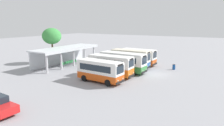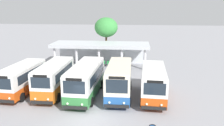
{
  "view_description": "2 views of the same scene",
  "coord_description": "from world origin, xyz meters",
  "px_view_note": "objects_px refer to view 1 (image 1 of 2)",
  "views": [
    {
      "loc": [
        -30.13,
        -10.2,
        8.05
      ],
      "look_at": [
        -2.31,
        6.12,
        1.59
      ],
      "focal_mm": 32.74,
      "sensor_mm": 36.0,
      "label": 1
    },
    {
      "loc": [
        3.57,
        -16.08,
        8.81
      ],
      "look_at": [
        1.08,
        8.42,
        2.54
      ],
      "focal_mm": 36.43,
      "sensor_mm": 36.0,
      "label": 2
    }
  ],
  "objects_px": {
    "city_bus_second_in_row": "(111,65)",
    "waiting_chair_middle_seat": "(68,63)",
    "city_bus_fifth_blue": "(138,56)",
    "city_bus_nearest_orange": "(100,70)",
    "litter_bin_apron": "(174,67)",
    "city_bus_fourth_amber": "(130,58)",
    "waiting_chair_fourth_seat": "(70,62)",
    "waiting_chair_far_end_seat": "(76,61)",
    "city_bus_middle_cream": "(123,61)",
    "waiting_chair_end_by_column": "(63,64)",
    "waiting_chair_second_from_end": "(66,63)",
    "waiting_chair_fifth_seat": "(73,61)"
  },
  "relations": [
    {
      "from": "city_bus_middle_cream",
      "to": "city_bus_nearest_orange",
      "type": "bearing_deg",
      "value": 179.76
    },
    {
      "from": "city_bus_nearest_orange",
      "to": "waiting_chair_second_from_end",
      "type": "bearing_deg",
      "value": 64.48
    },
    {
      "from": "waiting_chair_end_by_column",
      "to": "city_bus_fourth_amber",
      "type": "bearing_deg",
      "value": -64.98
    },
    {
      "from": "city_bus_fourth_amber",
      "to": "waiting_chair_far_end_seat",
      "type": "bearing_deg",
      "value": 98.85
    },
    {
      "from": "waiting_chair_second_from_end",
      "to": "waiting_chair_middle_seat",
      "type": "relative_size",
      "value": 1.0
    },
    {
      "from": "city_bus_fifth_blue",
      "to": "waiting_chair_far_end_seat",
      "type": "distance_m",
      "value": 12.36
    },
    {
      "from": "city_bus_fifth_blue",
      "to": "waiting_chair_second_from_end",
      "type": "distance_m",
      "value": 13.69
    },
    {
      "from": "waiting_chair_second_from_end",
      "to": "city_bus_nearest_orange",
      "type": "bearing_deg",
      "value": -115.52
    },
    {
      "from": "waiting_chair_middle_seat",
      "to": "city_bus_fourth_amber",
      "type": "bearing_deg",
      "value": -71.14
    },
    {
      "from": "city_bus_nearest_orange",
      "to": "litter_bin_apron",
      "type": "relative_size",
      "value": 7.4
    },
    {
      "from": "city_bus_fifth_blue",
      "to": "waiting_chair_fifth_seat",
      "type": "distance_m",
      "value": 12.75
    },
    {
      "from": "waiting_chair_fifth_seat",
      "to": "litter_bin_apron",
      "type": "bearing_deg",
      "value": -74.11
    },
    {
      "from": "city_bus_nearest_orange",
      "to": "waiting_chair_far_end_seat",
      "type": "distance_m",
      "value": 13.94
    },
    {
      "from": "waiting_chair_end_by_column",
      "to": "waiting_chair_fifth_seat",
      "type": "relative_size",
      "value": 1.0
    },
    {
      "from": "city_bus_second_in_row",
      "to": "city_bus_fifth_blue",
      "type": "height_order",
      "value": "city_bus_second_in_row"
    },
    {
      "from": "city_bus_nearest_orange",
      "to": "city_bus_second_in_row",
      "type": "xyz_separation_m",
      "value": [
        3.29,
        0.29,
        0.09
      ]
    },
    {
      "from": "city_bus_fifth_blue",
      "to": "waiting_chair_fifth_seat",
      "type": "bearing_deg",
      "value": 116.74
    },
    {
      "from": "city_bus_middle_cream",
      "to": "waiting_chair_end_by_column",
      "type": "distance_m",
      "value": 11.56
    },
    {
      "from": "city_bus_middle_cream",
      "to": "waiting_chair_fifth_seat",
      "type": "relative_size",
      "value": 9.11
    },
    {
      "from": "waiting_chair_fifth_seat",
      "to": "litter_bin_apron",
      "type": "xyz_separation_m",
      "value": [
        5.19,
        -18.22,
        -0.07
      ]
    },
    {
      "from": "city_bus_middle_cream",
      "to": "city_bus_fourth_amber",
      "type": "distance_m",
      "value": 3.29
    },
    {
      "from": "city_bus_second_in_row",
      "to": "litter_bin_apron",
      "type": "xyz_separation_m",
      "value": [
        9.34,
        -7.15,
        -1.3
      ]
    },
    {
      "from": "waiting_chair_fourth_seat",
      "to": "waiting_chair_far_end_seat",
      "type": "bearing_deg",
      "value": -3.41
    },
    {
      "from": "city_bus_middle_cream",
      "to": "waiting_chair_fourth_seat",
      "type": "distance_m",
      "value": 11.44
    },
    {
      "from": "waiting_chair_fourth_seat",
      "to": "waiting_chair_far_end_seat",
      "type": "height_order",
      "value": "same"
    },
    {
      "from": "city_bus_middle_cream",
      "to": "waiting_chair_second_from_end",
      "type": "distance_m",
      "value": 11.38
    },
    {
      "from": "city_bus_second_in_row",
      "to": "waiting_chair_middle_seat",
      "type": "xyz_separation_m",
      "value": [
        2.76,
        11.03,
        -1.23
      ]
    },
    {
      "from": "city_bus_fourth_amber",
      "to": "litter_bin_apron",
      "type": "bearing_deg",
      "value": -68.48
    },
    {
      "from": "city_bus_nearest_orange",
      "to": "waiting_chair_fourth_seat",
      "type": "distance_m",
      "value": 13.25
    },
    {
      "from": "city_bus_fourth_amber",
      "to": "waiting_chair_fourth_seat",
      "type": "bearing_deg",
      "value": 105.57
    },
    {
      "from": "waiting_chair_middle_seat",
      "to": "waiting_chair_fifth_seat",
      "type": "height_order",
      "value": "same"
    },
    {
      "from": "waiting_chair_second_from_end",
      "to": "waiting_chair_end_by_column",
      "type": "bearing_deg",
      "value": 173.49
    },
    {
      "from": "waiting_chair_middle_seat",
      "to": "waiting_chair_far_end_seat",
      "type": "relative_size",
      "value": 1.0
    },
    {
      "from": "city_bus_fifth_blue",
      "to": "waiting_chair_second_from_end",
      "type": "height_order",
      "value": "city_bus_fifth_blue"
    },
    {
      "from": "waiting_chair_fourth_seat",
      "to": "city_bus_fifth_blue",
      "type": "bearing_deg",
      "value": -60.48
    },
    {
      "from": "city_bus_second_in_row",
      "to": "waiting_chair_far_end_seat",
      "type": "xyz_separation_m",
      "value": [
        4.85,
        10.97,
        -1.23
      ]
    },
    {
      "from": "city_bus_nearest_orange",
      "to": "waiting_chair_end_by_column",
      "type": "distance_m",
      "value": 12.28
    },
    {
      "from": "city_bus_fourth_amber",
      "to": "waiting_chair_fourth_seat",
      "type": "xyz_separation_m",
      "value": [
        -3.12,
        11.19,
        -1.28
      ]
    },
    {
      "from": "city_bus_fifth_blue",
      "to": "waiting_chair_middle_seat",
      "type": "distance_m",
      "value": 13.39
    },
    {
      "from": "waiting_chair_middle_seat",
      "to": "waiting_chair_fourth_seat",
      "type": "height_order",
      "value": "same"
    },
    {
      "from": "waiting_chair_end_by_column",
      "to": "city_bus_middle_cream",
      "type": "bearing_deg",
      "value": -80.41
    },
    {
      "from": "city_bus_nearest_orange",
      "to": "litter_bin_apron",
      "type": "xyz_separation_m",
      "value": [
        12.63,
        -6.86,
        -1.2
      ]
    },
    {
      "from": "city_bus_fourth_amber",
      "to": "city_bus_fifth_blue",
      "type": "relative_size",
      "value": 1.01
    },
    {
      "from": "waiting_chair_middle_seat",
      "to": "litter_bin_apron",
      "type": "distance_m",
      "value": 19.33
    },
    {
      "from": "city_bus_fourth_amber",
      "to": "litter_bin_apron",
      "type": "height_order",
      "value": "city_bus_fourth_amber"
    },
    {
      "from": "city_bus_nearest_orange",
      "to": "waiting_chair_second_from_end",
      "type": "height_order",
      "value": "city_bus_nearest_orange"
    },
    {
      "from": "waiting_chair_far_end_seat",
      "to": "city_bus_second_in_row",
      "type": "bearing_deg",
      "value": -113.83
    },
    {
      "from": "city_bus_fifth_blue",
      "to": "waiting_chair_middle_seat",
      "type": "relative_size",
      "value": 7.94
    },
    {
      "from": "city_bus_second_in_row",
      "to": "city_bus_fifth_blue",
      "type": "xyz_separation_m",
      "value": [
        9.86,
        -0.26,
        -0.06
      ]
    },
    {
      "from": "city_bus_nearest_orange",
      "to": "waiting_chair_fifth_seat",
      "type": "bearing_deg",
      "value": 56.8
    }
  ]
}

